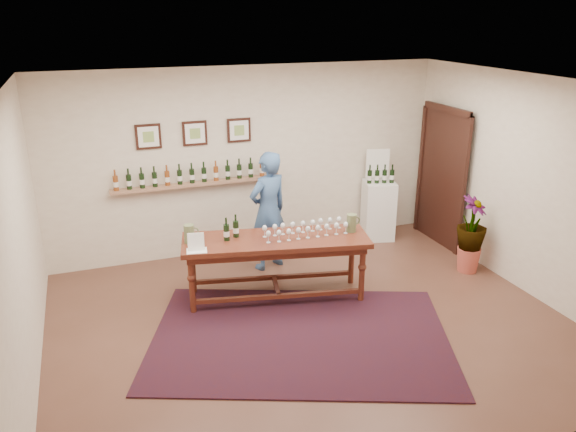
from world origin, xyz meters
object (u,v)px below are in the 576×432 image
object	(u,v)px
potted_plant	(471,234)
person	(268,211)
display_pedestal	(378,210)
tasting_table	(276,247)

from	to	relation	value
potted_plant	person	xyz separation A→B (m)	(-2.63, 1.12, 0.30)
display_pedestal	tasting_table	bearing A→B (deg)	-148.45
potted_plant	person	world-z (taller)	person
tasting_table	potted_plant	world-z (taller)	potted_plant
tasting_table	person	size ratio (longest dim) A/B	1.42
tasting_table	person	bearing A→B (deg)	89.50
tasting_table	potted_plant	bearing A→B (deg)	7.85
tasting_table	potted_plant	xyz separation A→B (m)	(2.83, -0.21, -0.14)
display_pedestal	person	bearing A→B (deg)	-167.27
tasting_table	potted_plant	size ratio (longest dim) A/B	2.54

